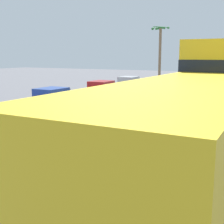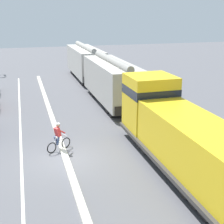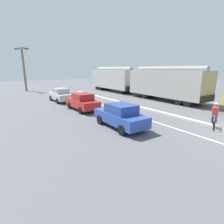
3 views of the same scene
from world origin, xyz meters
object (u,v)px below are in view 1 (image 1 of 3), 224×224
locomotive (204,125)px  parked_car_blue (53,100)px  parked_car_silver (129,85)px  palm_tree_near (160,43)px  parked_car_red (102,91)px  cyclist (89,118)px

locomotive → parked_car_blue: locomotive is taller
locomotive → parked_car_blue: size_ratio=2.75×
parked_car_silver → palm_tree_near: (-1.75, 13.59, 4.41)m
parked_car_red → parked_car_silver: bearing=92.3°
parked_car_red → palm_tree_near: bearing=95.9°
cyclist → palm_tree_near: bearing=103.5°
parked_car_red → cyclist: (4.99, -9.84, 0.00)m
parked_car_silver → cyclist: 16.35m
parked_car_blue → cyclist: bearing=-36.0°
locomotive → parked_car_blue: bearing=147.1°
parked_car_silver → palm_tree_near: bearing=97.3°
locomotive → parked_car_red: locomotive is taller
parked_car_red → palm_tree_near: 19.84m
parked_car_blue → cyclist: (5.07, -3.68, 0.00)m
parked_car_red → cyclist: bearing=-63.1°
parked_car_blue → parked_car_red: same height
parked_car_silver → cyclist: bearing=-71.4°
cyclist → locomotive: bearing=-29.9°
parked_car_red → palm_tree_near: palm_tree_near is taller
parked_car_red → palm_tree_near: size_ratio=0.55×
locomotive → palm_tree_near: bearing=111.6°
locomotive → parked_car_red: size_ratio=2.75×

